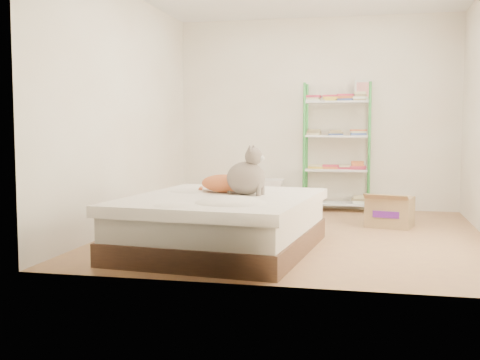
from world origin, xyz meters
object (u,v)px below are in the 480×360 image
(bed, at_px, (222,223))
(grey_cat, at_px, (246,171))
(cardboard_box, at_px, (390,212))
(white_bin, at_px, (270,195))
(shelf_unit, at_px, (337,146))
(orange_cat, at_px, (224,181))

(bed, xyz_separation_m, grey_cat, (0.19, 0.14, 0.47))
(cardboard_box, height_order, white_bin, white_bin)
(grey_cat, xyz_separation_m, white_bin, (-0.21, 2.60, -0.51))
(cardboard_box, bearing_deg, white_bin, 159.95)
(bed, xyz_separation_m, white_bin, (-0.02, 2.74, -0.04))
(shelf_unit, height_order, white_bin, shelf_unit)
(bed, distance_m, shelf_unit, 3.06)
(grey_cat, relative_size, shelf_unit, 0.25)
(grey_cat, distance_m, cardboard_box, 2.11)
(bed, xyz_separation_m, orange_cat, (-0.05, 0.27, 0.36))
(cardboard_box, relative_size, white_bin, 1.35)
(bed, bearing_deg, grey_cat, 42.40)
(bed, bearing_deg, white_bin, 96.19)
(orange_cat, xyz_separation_m, cardboard_box, (1.57, 1.41, -0.44))
(orange_cat, distance_m, white_bin, 2.50)
(bed, bearing_deg, cardboard_box, 53.69)
(shelf_unit, xyz_separation_m, cardboard_box, (0.66, -1.18, -0.70))
(orange_cat, relative_size, grey_cat, 1.23)
(grey_cat, bearing_deg, shelf_unit, -5.16)
(orange_cat, bearing_deg, bed, -69.39)
(bed, relative_size, shelf_unit, 1.21)
(bed, height_order, grey_cat, grey_cat)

